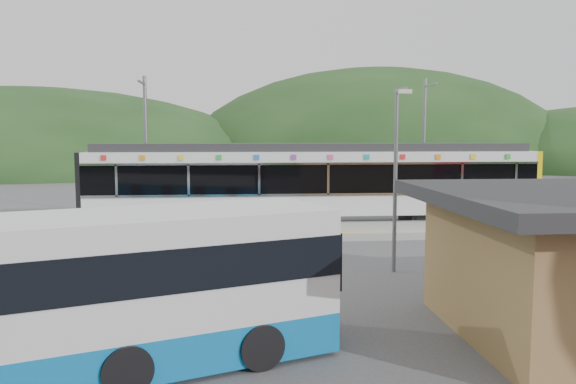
{
  "coord_description": "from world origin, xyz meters",
  "views": [
    {
      "loc": [
        -2.49,
        -19.53,
        4.08
      ],
      "look_at": [
        -0.67,
        1.0,
        2.03
      ],
      "focal_mm": 35.0,
      "sensor_mm": 36.0,
      "label": 1
    }
  ],
  "objects": [
    {
      "name": "yellow_line",
      "position": [
        0.0,
        2.0,
        0.3
      ],
      "size": [
        26.0,
        0.1,
        0.01
      ],
      "primitive_type": "cube",
      "color": "yellow",
      "rests_on": "platform"
    },
    {
      "name": "hills",
      "position": [
        6.19,
        5.29,
        0.0
      ],
      "size": [
        146.0,
        149.0,
        26.0
      ],
      "color": "#1E3D19",
      "rests_on": "ground"
    },
    {
      "name": "platform",
      "position": [
        0.0,
        3.3,
        0.15
      ],
      "size": [
        26.0,
        3.2,
        0.3
      ],
      "primitive_type": "cube",
      "color": "#9E9E99",
      "rests_on": "ground"
    },
    {
      "name": "ground",
      "position": [
        0.0,
        0.0,
        0.0
      ],
      "size": [
        120.0,
        120.0,
        0.0
      ],
      "primitive_type": "plane",
      "color": "#4C4C4F",
      "rests_on": "ground"
    },
    {
      "name": "lamp_post",
      "position": [
        2.16,
        -3.36,
        3.29
      ],
      "size": [
        0.35,
        0.97,
        5.48
      ],
      "rotation": [
        0.0,
        0.0,
        -0.0
      ],
      "color": "slate",
      "rests_on": "ground"
    },
    {
      "name": "train",
      "position": [
        0.91,
        6.0,
        2.06
      ],
      "size": [
        20.44,
        3.01,
        3.74
      ],
      "color": "black",
      "rests_on": "ground"
    },
    {
      "name": "bus",
      "position": [
        -5.76,
        -10.24,
        1.32
      ],
      "size": [
        10.25,
        5.69,
        2.75
      ],
      "rotation": [
        0.0,
        0.0,
        0.36
      ],
      "color": "#0C6FBB",
      "rests_on": "ground"
    },
    {
      "name": "catenary_mast_west",
      "position": [
        -7.0,
        8.56,
        3.65
      ],
      "size": [
        0.18,
        1.8,
        7.0
      ],
      "color": "slate",
      "rests_on": "ground"
    },
    {
      "name": "catenary_mast_east",
      "position": [
        7.0,
        8.56,
        3.65
      ],
      "size": [
        0.18,
        1.8,
        7.0
      ],
      "color": "slate",
      "rests_on": "ground"
    }
  ]
}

